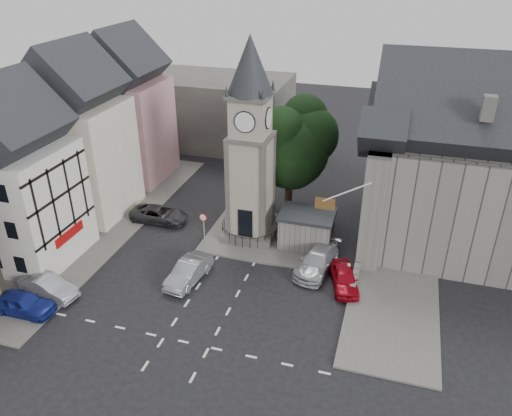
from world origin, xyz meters
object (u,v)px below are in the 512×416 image
(clock_tower, at_px, (251,144))
(stone_shelter, at_px, (307,230))
(car_west_blue, at_px, (22,303))
(pedestrian, at_px, (348,272))
(car_east_red, at_px, (344,278))

(clock_tower, height_order, stone_shelter, clock_tower)
(clock_tower, distance_m, stone_shelter, 8.15)
(stone_shelter, bearing_deg, car_west_blue, -140.37)
(car_west_blue, bearing_deg, pedestrian, -65.37)
(pedestrian, bearing_deg, car_west_blue, 10.59)
(car_west_blue, relative_size, pedestrian, 2.90)
(stone_shelter, height_order, car_west_blue, stone_shelter)
(pedestrian, bearing_deg, stone_shelter, -59.60)
(car_east_red, distance_m, pedestrian, 0.75)
(car_west_blue, bearing_deg, car_east_red, -66.93)
(car_west_blue, height_order, car_east_red, car_west_blue)
(clock_tower, bearing_deg, car_east_red, -30.42)
(stone_shelter, bearing_deg, clock_tower, 174.16)
(stone_shelter, xyz_separation_m, car_east_red, (3.70, -4.50, -0.83))
(clock_tower, bearing_deg, pedestrian, -26.22)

